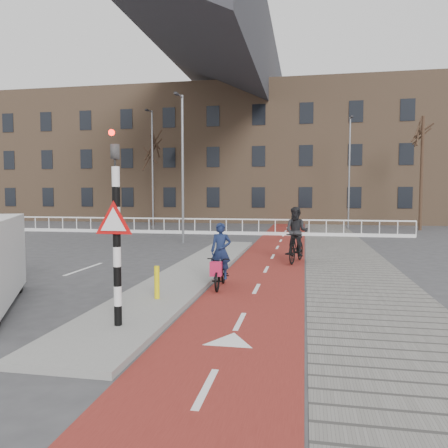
# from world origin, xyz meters

# --- Properties ---
(ground) EXTENTS (120.00, 120.00, 0.00)m
(ground) POSITION_xyz_m (0.00, 0.00, 0.00)
(ground) COLOR #38383A
(ground) RESTS_ON ground
(bike_lane) EXTENTS (2.50, 60.00, 0.01)m
(bike_lane) POSITION_xyz_m (1.50, 10.00, 0.01)
(bike_lane) COLOR maroon
(bike_lane) RESTS_ON ground
(sidewalk) EXTENTS (3.00, 60.00, 0.01)m
(sidewalk) POSITION_xyz_m (4.30, 10.00, 0.01)
(sidewalk) COLOR slate
(sidewalk) RESTS_ON ground
(curb_island) EXTENTS (1.80, 16.00, 0.12)m
(curb_island) POSITION_xyz_m (-0.70, 4.00, 0.06)
(curb_island) COLOR gray
(curb_island) RESTS_ON ground
(traffic_signal) EXTENTS (0.80, 0.80, 3.68)m
(traffic_signal) POSITION_xyz_m (-0.60, -2.02, 1.99)
(traffic_signal) COLOR black
(traffic_signal) RESTS_ON curb_island
(bollard) EXTENTS (0.12, 0.12, 0.75)m
(bollard) POSITION_xyz_m (-0.57, 0.06, 0.50)
(bollard) COLOR yellow
(bollard) RESTS_ON curb_island
(cyclist_near) EXTENTS (0.63, 1.66, 1.74)m
(cyclist_near) POSITION_xyz_m (0.55, 1.95, 0.59)
(cyclist_near) COLOR black
(cyclist_near) RESTS_ON bike_lane
(cyclist_far) EXTENTS (1.00, 1.97, 2.03)m
(cyclist_far) POSITION_xyz_m (2.45, 6.63, 0.85)
(cyclist_far) COLOR black
(cyclist_far) RESTS_ON bike_lane
(railing) EXTENTS (28.00, 0.10, 0.99)m
(railing) POSITION_xyz_m (-5.00, 17.00, 0.31)
(railing) COLOR silver
(railing) RESTS_ON ground
(townhouse_row) EXTENTS (46.00, 10.00, 15.90)m
(townhouse_row) POSITION_xyz_m (-3.00, 32.00, 7.81)
(townhouse_row) COLOR #7F6047
(townhouse_row) RESTS_ON ground
(tree_mid) EXTENTS (0.24, 0.24, 7.01)m
(tree_mid) POSITION_xyz_m (-9.08, 23.56, 3.51)
(tree_mid) COLOR #301F15
(tree_mid) RESTS_ON ground
(tree_right) EXTENTS (0.22, 0.22, 7.74)m
(tree_right) POSITION_xyz_m (10.53, 22.43, 3.87)
(tree_right) COLOR #301F15
(tree_right) RESTS_ON ground
(streetlight_near) EXTENTS (0.12, 0.12, 7.41)m
(streetlight_near) POSITION_xyz_m (-3.34, 12.01, 3.70)
(streetlight_near) COLOR slate
(streetlight_near) RESTS_ON ground
(streetlight_left) EXTENTS (0.12, 0.12, 8.29)m
(streetlight_left) POSITION_xyz_m (-7.83, 20.10, 4.14)
(streetlight_left) COLOR slate
(streetlight_left) RESTS_ON ground
(streetlight_right) EXTENTS (0.12, 0.12, 7.96)m
(streetlight_right) POSITION_xyz_m (5.86, 23.30, 3.98)
(streetlight_right) COLOR slate
(streetlight_right) RESTS_ON ground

